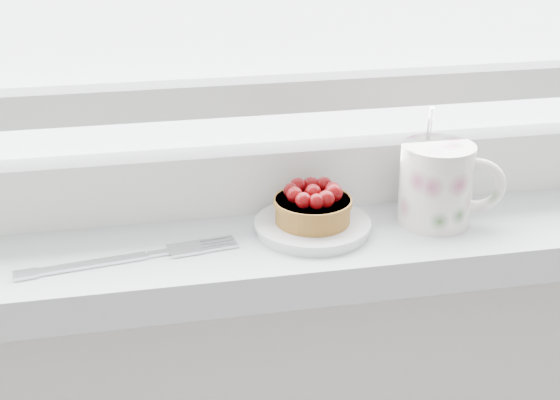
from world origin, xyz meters
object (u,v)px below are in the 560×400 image
object	(u,v)px
raspberry_tart	(313,205)
fork	(128,258)
saucer	(312,226)
floral_mug	(439,183)

from	to	relation	value
raspberry_tart	fork	xyz separation A→B (m)	(-0.19, -0.03, -0.03)
fork	saucer	bearing A→B (deg)	7.69
raspberry_tart	fork	distance (m)	0.20
raspberry_tart	fork	world-z (taller)	raspberry_tart
raspberry_tart	floral_mug	world-z (taller)	floral_mug
raspberry_tart	floral_mug	distance (m)	0.14
fork	floral_mug	bearing A→B (deg)	3.97
saucer	floral_mug	bearing A→B (deg)	-1.31
raspberry_tart	floral_mug	xyz separation A→B (m)	(0.14, -0.00, 0.02)
raspberry_tart	fork	size ratio (longest dim) A/B	0.38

